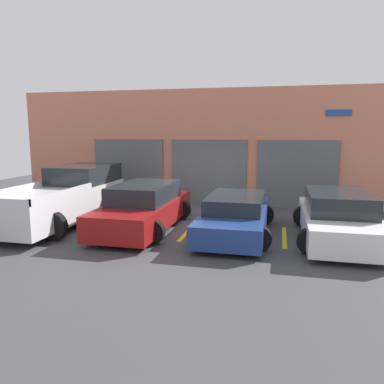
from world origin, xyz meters
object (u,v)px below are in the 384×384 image
(sedan_white, at_px, (338,218))
(sedan_side, at_px, (144,208))
(van_right, at_px, (235,216))
(pickup_truck, at_px, (66,197))

(sedan_white, relative_size, sedan_side, 0.94)
(sedan_white, bearing_deg, van_right, -179.94)
(sedan_side, bearing_deg, sedan_white, -0.00)
(pickup_truck, bearing_deg, sedan_side, -5.68)
(pickup_truck, height_order, sedan_white, pickup_truck)
(pickup_truck, bearing_deg, van_right, -2.88)
(sedan_side, bearing_deg, van_right, -0.07)
(van_right, bearing_deg, sedan_white, 0.06)
(pickup_truck, distance_m, sedan_side, 2.79)
(sedan_white, relative_size, van_right, 0.99)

